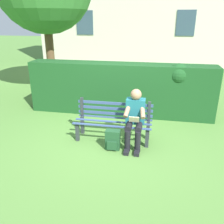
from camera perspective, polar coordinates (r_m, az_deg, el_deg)
name	(u,v)px	position (r m, az deg, el deg)	size (l,w,h in m)	color
ground	(113,140)	(5.22, 0.21, -6.61)	(60.00, 60.00, 0.00)	#517F38
park_bench	(114,120)	(5.11, 0.39, -1.91)	(1.63, 0.51, 0.84)	#2D3338
person_seated	(135,117)	(4.81, 5.46, -1.17)	(0.44, 0.73, 1.16)	#1E6672
hedge_backdrop	(121,88)	(6.42, 2.15, 5.73)	(4.89, 0.67, 1.44)	#19471E
backpack	(113,140)	(4.79, 0.18, -6.69)	(0.29, 0.24, 0.41)	#1E4728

